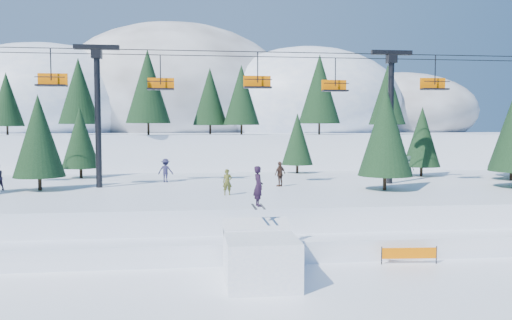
{
  "coord_description": "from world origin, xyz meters",
  "views": [
    {
      "loc": [
        -1.91,
        -19.2,
        6.84
      ],
      "look_at": [
        1.08,
        6.0,
        5.2
      ],
      "focal_mm": 35.0,
      "sensor_mm": 36.0,
      "label": 1
    }
  ],
  "objects": [
    {
      "name": "ground",
      "position": [
        0.0,
        0.0,
        0.0
      ],
      "size": [
        160.0,
        160.0,
        0.0
      ],
      "primitive_type": "plane",
      "color": "white",
      "rests_on": "ground"
    },
    {
      "name": "mid_shelf",
      "position": [
        0.0,
        18.0,
        1.25
      ],
      "size": [
        70.0,
        22.0,
        2.5
      ],
      "primitive_type": "cube",
      "color": "white",
      "rests_on": "ground"
    },
    {
      "name": "berm",
      "position": [
        0.0,
        8.0,
        0.55
      ],
      "size": [
        70.0,
        6.0,
        1.1
      ],
      "primitive_type": "cube",
      "color": "white",
      "rests_on": "ground"
    },
    {
      "name": "mountain_ridge",
      "position": [
        -5.08,
        73.32,
        9.64
      ],
      "size": [
        119.0,
        61.25,
        26.46
      ],
      "color": "white",
      "rests_on": "ground"
    },
    {
      "name": "jump_kicker",
      "position": [
        0.84,
        2.44,
        1.18
      ],
      "size": [
        3.1,
        4.34,
        5.05
      ],
      "color": "white",
      "rests_on": "ground"
    },
    {
      "name": "chairlift",
      "position": [
        1.04,
        18.05,
        9.32
      ],
      "size": [
        46.0,
        3.21,
        10.28
      ],
      "color": "black",
      "rests_on": "mid_shelf"
    },
    {
      "name": "conifer_stand",
      "position": [
        2.69,
        18.12,
        6.92
      ],
      "size": [
        63.02,
        18.01,
        9.29
      ],
      "color": "black",
      "rests_on": "mid_shelf"
    },
    {
      "name": "distant_skiers",
      "position": [
        -0.95,
        19.04,
        3.43
      ],
      "size": [
        33.36,
        10.92,
        1.88
      ],
      "color": "#352944",
      "rests_on": "mid_shelf"
    },
    {
      "name": "banner_near",
      "position": [
        8.65,
        4.4,
        0.54
      ],
      "size": [
        2.85,
        0.25,
        0.9
      ],
      "color": "black",
      "rests_on": "ground"
    },
    {
      "name": "banner_far",
      "position": [
        8.99,
        6.05,
        0.54
      ],
      "size": [
        2.85,
        0.29,
        0.9
      ],
      "color": "black",
      "rests_on": "ground"
    }
  ]
}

